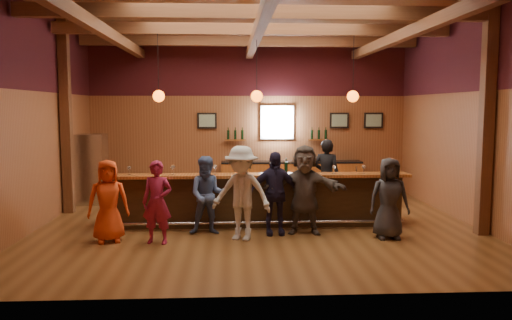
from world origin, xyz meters
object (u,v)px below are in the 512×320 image
object	(u,v)px
back_bar_cabinet	(292,178)
customer_brown	(305,190)
ice_bucket	(274,168)
customer_orange	(108,201)
customer_dark	(389,198)
bar_counter	(257,199)
bartender	(326,176)
stainless_fridge	(92,169)
customer_redvest	(157,202)
bottle_a	(276,166)
customer_denim	(208,195)
customer_navy	(274,193)
customer_white	(241,193)

from	to	relation	value
back_bar_cabinet	customer_brown	distance (m)	4.50
customer_brown	ice_bucket	bearing A→B (deg)	139.51
customer_orange	customer_dark	distance (m)	5.23
bar_counter	bartender	distance (m)	2.01
bar_counter	stainless_fridge	size ratio (longest dim) A/B	3.50
customer_redvest	customer_dark	world-z (taller)	customer_dark
ice_bucket	bottle_a	bearing A→B (deg)	69.66
customer_redvest	bar_counter	bearing A→B (deg)	48.84
stainless_fridge	customer_denim	distance (m)	4.53
ice_bucket	customer_orange	bearing A→B (deg)	-161.87
customer_orange	customer_navy	world-z (taller)	customer_navy
customer_brown	customer_dark	distance (m)	1.60
back_bar_cabinet	bartender	xyz separation A→B (m)	(0.50, -2.54, 0.40)
customer_denim	customer_dark	distance (m)	3.46
customer_redvest	bartender	size ratio (longest dim) A/B	0.87
back_bar_cabinet	bottle_a	bearing A→B (deg)	-102.15
ice_bucket	customer_redvest	bearing A→B (deg)	-151.91
stainless_fridge	customer_brown	world-z (taller)	stainless_fridge
bar_counter	bottle_a	world-z (taller)	bottle_a
customer_white	customer_denim	bearing A→B (deg)	166.52
stainless_fridge	customer_denim	xyz separation A→B (m)	(3.11, -3.29, -0.13)
stainless_fridge	customer_brown	bearing A→B (deg)	-33.84
back_bar_cabinet	customer_orange	xyz separation A→B (m)	(-4.00, -4.88, 0.29)
bar_counter	bartender	world-z (taller)	bartender
customer_white	customer_navy	size ratio (longest dim) A/B	1.09
customer_orange	customer_white	distance (m)	2.45
back_bar_cabinet	customer_navy	distance (m)	4.60
customer_brown	bartender	bearing A→B (deg)	76.22
customer_dark	back_bar_cabinet	bearing A→B (deg)	105.89
back_bar_cabinet	customer_redvest	size ratio (longest dim) A/B	2.63
stainless_fridge	customer_orange	distance (m)	3.98
back_bar_cabinet	ice_bucket	world-z (taller)	ice_bucket
back_bar_cabinet	customer_brown	bearing A→B (deg)	-93.89
customer_white	bar_counter	bearing A→B (deg)	95.96
stainless_fridge	customer_redvest	size ratio (longest dim) A/B	1.18
stainless_fridge	customer_redvest	world-z (taller)	stainless_fridge
back_bar_cabinet	customer_denim	world-z (taller)	customer_denim
bar_counter	bartender	size ratio (longest dim) A/B	3.62
customer_redvest	customer_dark	size ratio (longest dim) A/B	0.99
customer_denim	customer_dark	world-z (taller)	customer_dark
customer_redvest	ice_bucket	bearing A→B (deg)	39.23
customer_white	bartender	size ratio (longest dim) A/B	1.01
customer_redvest	customer_navy	xyz separation A→B (m)	(2.18, 0.54, 0.05)
bar_counter	bottle_a	xyz separation A→B (m)	(0.38, -0.18, 0.74)
back_bar_cabinet	customer_navy	world-z (taller)	customer_navy
customer_orange	bottle_a	bearing A→B (deg)	4.92
customer_orange	customer_brown	world-z (taller)	customer_brown
customer_redvest	bartender	world-z (taller)	bartender
customer_dark	bartender	world-z (taller)	bartender
bar_counter	bartender	bearing A→B (deg)	31.37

